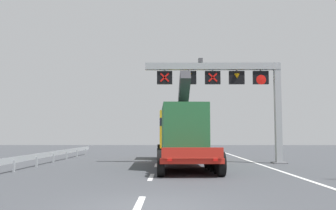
# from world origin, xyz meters

# --- Properties ---
(ground) EXTENTS (112.00, 112.00, 0.00)m
(ground) POSITION_xyz_m (0.00, 0.00, 0.00)
(ground) COLOR #424449
(lane_markings) EXTENTS (0.20, 47.08, 0.01)m
(lane_markings) POSITION_xyz_m (-0.29, 16.24, 0.01)
(lane_markings) COLOR silver
(lane_markings) RESTS_ON ground
(edge_line_right) EXTENTS (0.20, 63.00, 0.01)m
(edge_line_right) POSITION_xyz_m (6.20, 12.00, 0.01)
(edge_line_right) COLOR silver
(edge_line_right) RESTS_ON ground
(overhead_lane_gantry) EXTENTS (9.21, 0.90, 6.94)m
(overhead_lane_gantry) POSITION_xyz_m (4.57, 14.48, 5.28)
(overhead_lane_gantry) COLOR #9EA0A5
(overhead_lane_gantry) RESTS_ON ground
(heavy_haul_truck_red) EXTENTS (3.48, 14.14, 5.30)m
(heavy_haul_truck_red) POSITION_xyz_m (1.20, 14.32, 1.99)
(heavy_haul_truck_red) COLOR red
(heavy_haul_truck_red) RESTS_ON ground
(guardrail_left) EXTENTS (0.13, 27.61, 0.76)m
(guardrail_left) POSITION_xyz_m (-7.28, 11.80, 0.56)
(guardrail_left) COLOR #999EA3
(guardrail_left) RESTS_ON ground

